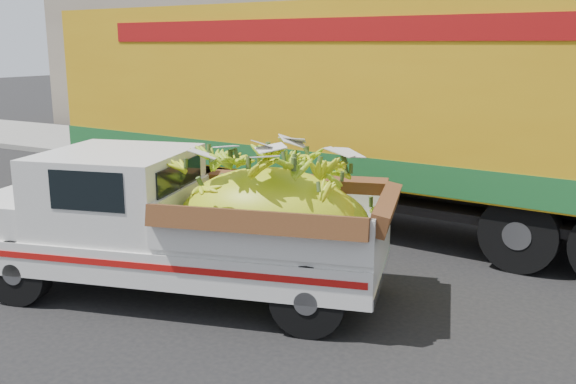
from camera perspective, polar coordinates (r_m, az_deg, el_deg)
The scene contains 6 objects.
ground at distance 7.69m, azimuth -3.37°, elevation -11.07°, with size 100.00×100.00×0.00m, color black.
curb at distance 13.73m, azimuth 12.41°, elevation -0.15°, with size 60.00×0.25×0.15m, color gray.
sidewalk at distance 15.71m, azimuth 14.68°, elevation 1.36°, with size 60.00×4.00×0.14m, color gray.
building_left at distance 23.95m, azimuth -0.27°, elevation 11.52°, with size 18.00×6.00×5.00m, color gray.
pickup_truck at distance 8.04m, azimuth -7.17°, elevation -2.66°, with size 5.49×3.17×1.82m.
semi_trailer at distance 11.46m, azimuth 4.71°, elevation 7.91°, with size 12.04×3.51×3.80m.
Camera 1 is at (3.81, -5.89, 3.14)m, focal length 40.00 mm.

